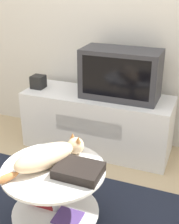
{
  "coord_description": "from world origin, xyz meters",
  "views": [
    {
      "loc": [
        0.82,
        -1.35,
        1.53
      ],
      "look_at": [
        0.06,
        0.56,
        0.61
      ],
      "focal_mm": 50.0,
      "sensor_mm": 36.0,
      "label": 1
    }
  ],
  "objects_px": {
    "cat": "(48,156)",
    "tv": "(121,74)",
    "speaker": "(38,82)",
    "dvd_box": "(79,170)"
  },
  "relations": [
    {
      "from": "cat",
      "to": "tv",
      "type": "bearing_deg",
      "value": 22.29
    },
    {
      "from": "speaker",
      "to": "dvd_box",
      "type": "distance_m",
      "value": 1.38
    },
    {
      "from": "dvd_box",
      "to": "cat",
      "type": "bearing_deg",
      "value": 173.16
    },
    {
      "from": "speaker",
      "to": "cat",
      "type": "height_order",
      "value": "speaker"
    },
    {
      "from": "dvd_box",
      "to": "speaker",
      "type": "bearing_deg",
      "value": 129.56
    },
    {
      "from": "tv",
      "to": "speaker",
      "type": "height_order",
      "value": "tv"
    },
    {
      "from": "tv",
      "to": "cat",
      "type": "distance_m",
      "value": 1.11
    },
    {
      "from": "tv",
      "to": "cat",
      "type": "relative_size",
      "value": 1.2
    },
    {
      "from": "speaker",
      "to": "dvd_box",
      "type": "bearing_deg",
      "value": -50.44
    },
    {
      "from": "speaker",
      "to": "cat",
      "type": "bearing_deg",
      "value": -57.2
    }
  ]
}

